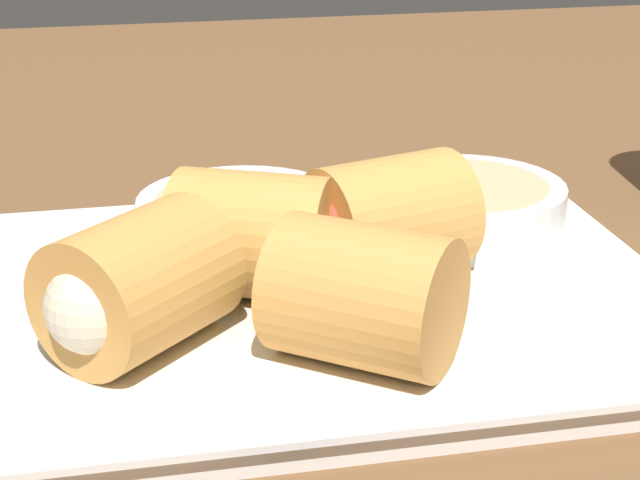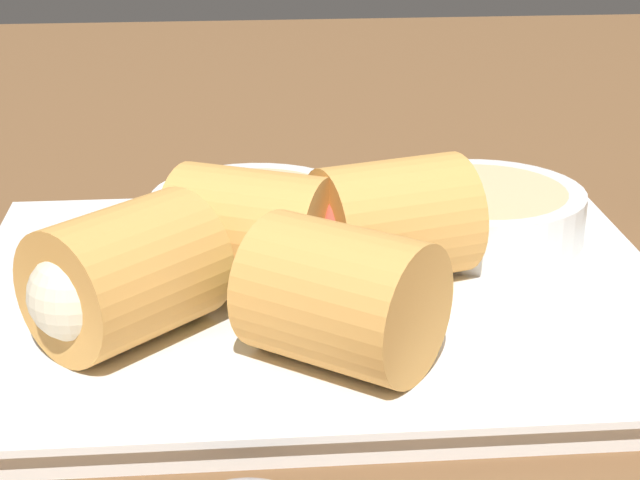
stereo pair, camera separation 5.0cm
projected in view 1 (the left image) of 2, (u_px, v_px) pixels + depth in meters
table_surface at (303, 324)px, 48.44cm from camera, size 180.00×140.00×2.00cm
serving_plate at (320, 301)px, 46.61cm from camera, size 30.42×23.93×1.50cm
roll_front_left at (381, 220)px, 46.32cm from camera, size 7.90×6.98×5.32cm
roll_front_right at (352, 293)px, 39.26cm from camera, size 8.35×8.14×5.32cm
roll_back_left at (130, 288)px, 39.70cm from camera, size 8.33×8.30×5.32cm
roll_back_right at (242, 234)px, 44.74cm from camera, size 8.08×7.53×5.32cm
dipping_bowl_near at (241, 219)px, 50.20cm from camera, size 9.73×9.73×2.38cm
dipping_bowl_far at (465, 205)px, 51.99cm from camera, size 9.73×9.73×2.38cm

